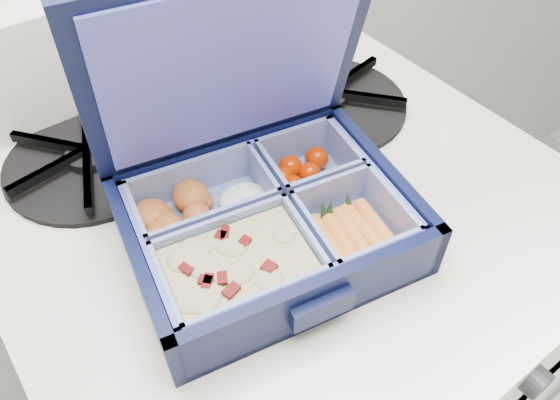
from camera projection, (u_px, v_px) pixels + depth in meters
stove at (277, 371)px, 0.90m from camera, size 0.58×0.58×0.87m
bento_box at (268, 223)px, 0.51m from camera, size 0.29×0.24×0.06m
burner_grate at (327, 96)px, 0.67m from camera, size 0.23×0.23×0.03m
burner_grate_rear at (89, 156)px, 0.60m from camera, size 0.21×0.21×0.02m
fork at (224, 155)px, 0.61m from camera, size 0.06×0.19×0.01m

